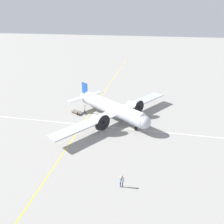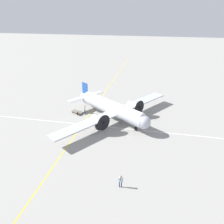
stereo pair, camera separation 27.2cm
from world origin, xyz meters
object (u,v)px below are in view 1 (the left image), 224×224
Objects in this scene: suitcase_near_door at (79,115)px; crew_foreground at (122,180)px; suitcase_upright_spare at (77,113)px; passenger_boarding at (85,108)px; baggage_cart at (77,112)px; airliner_main at (113,108)px.

crew_foreground is at bearing -147.22° from suitcase_near_door.
suitcase_near_door is 0.88× the size of suitcase_upright_spare.
suitcase_upright_spare is (17.90, 11.86, -0.80)m from crew_foreground.
passenger_boarding is 0.67× the size of baggage_cart.
crew_foreground is 22.12m from baggage_cart.
crew_foreground is 3.46× the size of suitcase_near_door.
suitcase_near_door is at bearing -28.06° from passenger_boarding.
crew_foreground is at bearing 25.47° from passenger_boarding.
airliner_main reaches higher than suitcase_upright_spare.
crew_foreground is 20.88m from suitcase_near_door.
crew_foreground reaches higher than baggage_cart.
baggage_cart is at bearing -155.76° from airliner_main.
suitcase_upright_spare is 0.65m from baggage_cart.
baggage_cart is at bearing 38.97° from suitcase_near_door.
airliner_main reaches higher than baggage_cart.
suitcase_upright_spare reaches higher than baggage_cart.
crew_foreground is at bearing -41.13° from airliner_main.
crew_foreground is 1.01× the size of passenger_boarding.
suitcase_upright_spare is 0.22× the size of baggage_cart.
airliner_main is at bearing -96.34° from suitcase_upright_spare.
passenger_boarding is at bearing 41.54° from baggage_cart.
suitcase_near_door is (-1.45, 0.65, -0.83)m from passenger_boarding.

